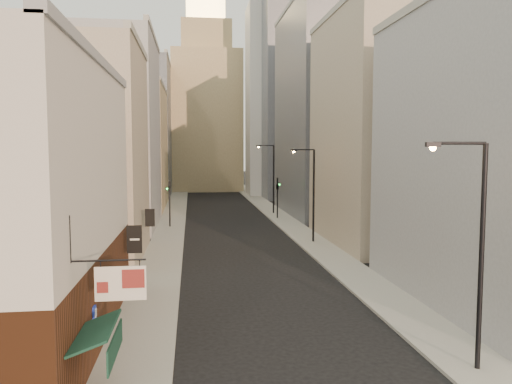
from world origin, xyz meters
name	(u,v)px	position (x,y,z in m)	size (l,w,h in m)	color
sidewalk_left	(175,211)	(-6.50, 55.00, 0.07)	(3.00, 140.00, 0.15)	#99978C
sidewalk_right	(270,210)	(6.50, 55.00, 0.07)	(3.00, 140.00, 0.15)	#99978C
near_building_left	(30,206)	(-10.99, 9.00, 6.02)	(8.30, 23.04, 12.30)	#542B16
left_bldg_beige	(87,155)	(-12.00, 26.00, 8.00)	(8.00, 12.00, 16.00)	gray
left_bldg_grey	(118,134)	(-12.00, 42.00, 10.00)	(8.00, 16.00, 20.00)	gray
left_bldg_tan	(136,149)	(-12.00, 60.00, 8.50)	(8.00, 18.00, 17.00)	tan
left_bldg_wingrid	(148,130)	(-12.00, 80.00, 12.00)	(8.00, 20.00, 24.00)	gray
right_bldg_grey	(497,157)	(12.00, 12.00, 8.00)	(8.00, 16.00, 16.00)	gray
right_bldg_beige	(375,131)	(12.00, 30.00, 10.00)	(8.00, 16.00, 20.00)	gray
right_bldg_wingrid	(319,113)	(12.00, 50.00, 13.00)	(8.00, 20.00, 26.00)	gray
highrise	(313,55)	(18.00, 78.00, 25.66)	(21.00, 23.00, 51.20)	gray
clock_tower	(207,105)	(-1.00, 92.00, 17.63)	(14.00, 14.00, 44.90)	tan
white_tower	(269,93)	(10.00, 78.00, 18.61)	(8.00, 8.00, 41.50)	silver
streetlamp_near	(476,243)	(6.16, 4.11, 4.95)	(2.26, 0.50, 8.66)	black
streetlamp_mid	(311,190)	(6.33, 30.34, 4.81)	(2.21, 0.35, 8.42)	black
streetlamp_far	(272,175)	(6.06, 50.64, 5.11)	(2.35, 0.34, 8.95)	black
traffic_light_left	(169,195)	(-6.60, 40.88, 3.53)	(0.58, 0.50, 5.00)	black
traffic_light_right	(277,188)	(5.97, 45.86, 3.75)	(0.65, 0.64, 5.00)	black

